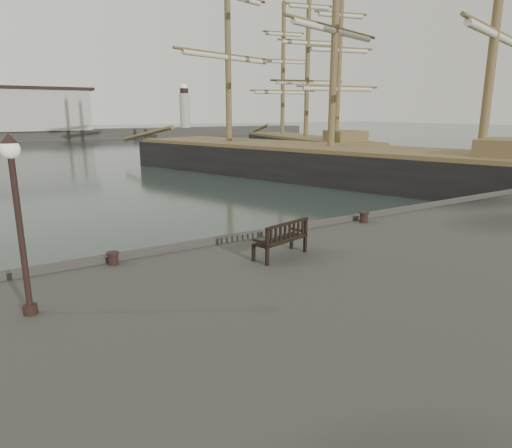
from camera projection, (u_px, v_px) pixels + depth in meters
The scene contains 7 objects.
ground at pixel (262, 276), 16.43m from camera, with size 400.00×400.00×0.00m, color black.
bench at pixel (281, 246), 13.46m from camera, with size 1.94×1.05×1.06m.
bollard_left at pixel (113, 258), 12.79m from camera, with size 0.35×0.35×0.37m, color black.
bollard_right at pixel (364, 217), 17.67m from camera, with size 0.39×0.39×0.41m, color black.
lamp_post at pixel (17, 202), 9.12m from camera, with size 0.38×0.38×3.78m.
tall_ship_main at pixel (330, 170), 39.69m from camera, with size 20.90×43.64×32.26m.
tall_ship_far at pixel (305, 152), 57.98m from camera, with size 12.45×28.70×24.06m.
Camera 1 is at (-8.51, -12.96, 5.75)m, focal length 32.00 mm.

